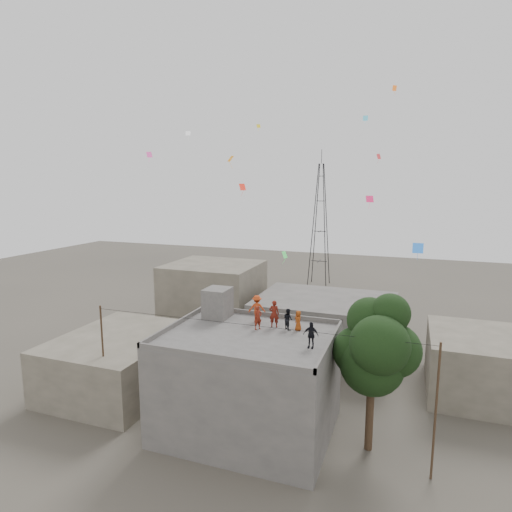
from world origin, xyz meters
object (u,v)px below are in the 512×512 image
Objects in this scene: transmission_tower at (320,225)px; person_dark_adult at (311,335)px; person_red_adult at (274,314)px; tree at (376,348)px; stair_head_box at (218,303)px.

transmission_tower is 13.62× the size of person_dark_adult.
person_dark_adult is at bearing 126.60° from person_red_adult.
tree is 6.57m from person_red_adult.
transmission_tower reaches higher than stair_head_box.
tree reaches higher than person_dark_adult.
stair_head_box is 1.16× the size of person_red_adult.
tree is at bearing 21.91° from person_dark_adult.
transmission_tower is at bearing 106.09° from tree.
transmission_tower reaches higher than tree.
tree is at bearing -73.91° from transmission_tower.
tree is 6.19× the size of person_dark_adult.
transmission_tower is 11.57× the size of person_red_adult.
transmission_tower is (-11.37, 39.40, 2.97)m from tree.
stair_head_box is 4.25m from person_red_adult.
tree reaches higher than person_red_adult.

